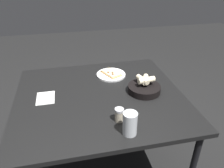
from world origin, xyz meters
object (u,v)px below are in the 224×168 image
Objects in this scene: bread_basket at (144,87)px; pepper_shaker at (119,115)px; pizza_plate at (111,74)px; beer_glass at (130,125)px; dining_table at (100,102)px.

bread_basket is 0.38m from pepper_shaker.
pizza_plate is at bearing -148.95° from bread_basket.
beer_glass is (0.69, -0.04, 0.05)m from pizza_plate.
bread_basket reaches higher than dining_table.
pizza_plate is (-0.27, 0.14, 0.06)m from dining_table.
pizza_plate reaches higher than dining_table.
beer_glass reaches higher than pizza_plate.
pepper_shaker is (0.57, -0.07, 0.03)m from pizza_plate.
pepper_shaker reaches higher than pizza_plate.
beer_glass reaches higher than dining_table.
pepper_shaker is at bearing 12.53° from dining_table.
pepper_shaker is at bearing -165.56° from beer_glass.
dining_table is at bearing -167.47° from pepper_shaker.
bread_basket is (0.30, 0.18, 0.02)m from pizza_plate.
pizza_plate is 1.01× the size of bread_basket.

